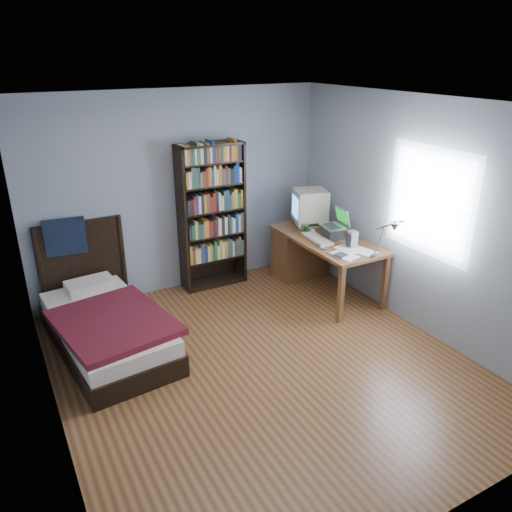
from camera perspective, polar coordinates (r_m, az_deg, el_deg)
name	(u,v)px	position (r m, az deg, el deg)	size (l,w,h in m)	color
room	(267,247)	(4.50, 1.21, 1.03)	(4.20, 4.24, 2.50)	#5B301A
desk	(306,250)	(6.72, 5.73, 0.70)	(0.75, 1.58, 0.73)	brown
crt_monitor	(309,205)	(6.60, 6.02, 5.77)	(0.55, 0.51, 0.50)	beige
laptop	(333,230)	(6.27, 8.84, 3.01)	(0.33, 0.33, 0.37)	#2D2D30
desk_lamp	(391,230)	(5.34, 15.22, 2.90)	(0.21, 0.47, 0.56)	#99999E
keyboard	(317,239)	(6.19, 7.01, 1.97)	(0.19, 0.48, 0.03)	#BFB19F
speaker	(352,239)	(6.00, 10.92, 1.90)	(0.10, 0.10, 0.20)	gray
soda_can	(306,230)	(6.37, 5.77, 3.01)	(0.06, 0.06, 0.11)	#073413
mouse	(313,230)	(6.48, 6.48, 2.96)	(0.06, 0.10, 0.03)	silver
phone_silver	(323,248)	(5.92, 7.68, 0.89)	(0.05, 0.09, 0.02)	silver
phone_grey	(332,254)	(5.76, 8.63, 0.21)	(0.04, 0.08, 0.02)	gray
external_drive	(341,256)	(5.73, 9.69, 0.04)	(0.12, 0.12, 0.03)	gray
bookshelf	(212,217)	(6.38, -5.04, 4.51)	(0.84, 0.30, 1.87)	black
bed	(104,322)	(5.51, -16.95, -7.21)	(1.18, 2.06, 1.16)	black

